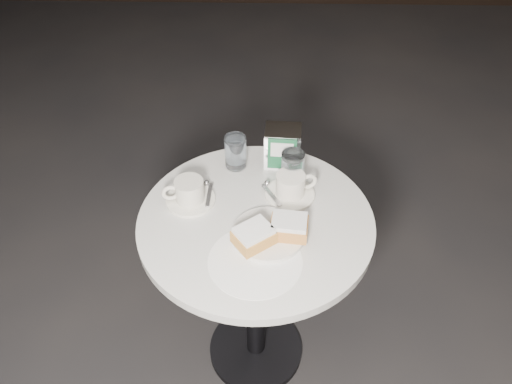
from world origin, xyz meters
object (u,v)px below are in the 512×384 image
(coffee_cup_left, at_px, (189,193))
(coffee_cup_right, at_px, (291,187))
(water_glass_left, at_px, (236,152))
(cafe_table, at_px, (256,261))
(water_glass_right, at_px, (292,169))
(beignet_plate, at_px, (270,232))
(napkin_dispenser, at_px, (283,146))

(coffee_cup_left, distance_m, coffee_cup_right, 0.31)
(coffee_cup_left, xyz_separation_m, water_glass_left, (0.13, 0.17, 0.02))
(cafe_table, xyz_separation_m, coffee_cup_right, (0.10, 0.10, 0.23))
(coffee_cup_left, height_order, water_glass_right, water_glass_right)
(beignet_plate, bearing_deg, napkin_dispenser, 83.70)
(water_glass_left, height_order, water_glass_right, water_glass_right)
(cafe_table, bearing_deg, coffee_cup_left, 161.59)
(cafe_table, height_order, coffee_cup_right, coffee_cup_right)
(coffee_cup_right, height_order, water_glass_left, water_glass_left)
(water_glass_right, xyz_separation_m, napkin_dispenser, (-0.03, 0.10, 0.01))
(coffee_cup_right, distance_m, water_glass_right, 0.06)
(water_glass_left, height_order, napkin_dispenser, napkin_dispenser)
(water_glass_left, relative_size, water_glass_right, 0.97)
(beignet_plate, bearing_deg, cafe_table, 116.90)
(cafe_table, relative_size, napkin_dispenser, 5.58)
(cafe_table, bearing_deg, beignet_plate, -63.10)
(water_glass_left, bearing_deg, beignet_plate, -70.69)
(beignet_plate, bearing_deg, coffee_cup_right, 71.33)
(coffee_cup_right, height_order, napkin_dispenser, napkin_dispenser)
(coffee_cup_right, xyz_separation_m, napkin_dispenser, (-0.02, 0.16, 0.03))
(cafe_table, relative_size, water_glass_right, 6.39)
(beignet_plate, height_order, coffee_cup_right, coffee_cup_right)
(cafe_table, xyz_separation_m, water_glass_left, (-0.07, 0.24, 0.25))
(coffee_cup_left, distance_m, water_glass_left, 0.22)
(cafe_table, relative_size, coffee_cup_right, 3.95)
(cafe_table, bearing_deg, coffee_cup_right, 44.20)
(beignet_plate, bearing_deg, coffee_cup_left, 148.49)
(beignet_plate, xyz_separation_m, napkin_dispenser, (0.04, 0.34, 0.04))
(coffee_cup_left, relative_size, water_glass_left, 1.61)
(coffee_cup_left, bearing_deg, napkin_dispenser, 20.55)
(coffee_cup_right, relative_size, water_glass_left, 1.66)
(cafe_table, bearing_deg, napkin_dispenser, 73.02)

